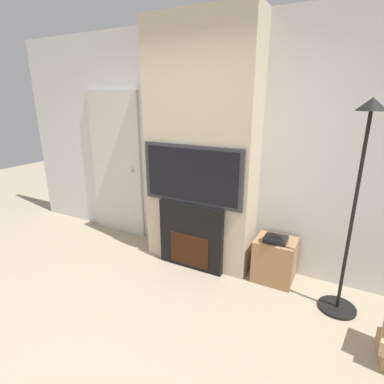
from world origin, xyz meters
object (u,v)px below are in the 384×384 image
television (192,175)px  media_stand (274,259)px  fireplace (192,236)px  floor_lamp (357,191)px

television → media_stand: television is taller
fireplace → floor_lamp: floor_lamp is taller
fireplace → floor_lamp: size_ratio=0.41×
fireplace → television: size_ratio=0.67×
floor_lamp → media_stand: floor_lamp is taller
television → media_stand: size_ratio=2.25×
fireplace → media_stand: size_ratio=1.51×
television → floor_lamp: size_ratio=0.62×
fireplace → television: (0.00, -0.00, 0.71)m
media_stand → fireplace: bearing=-168.9°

